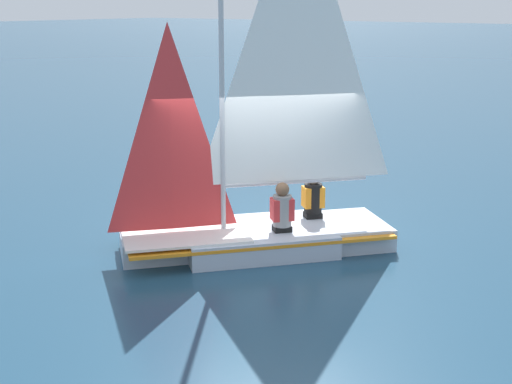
# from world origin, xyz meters

# --- Properties ---
(ground_plane) EXTENTS (260.00, 260.00, 0.00)m
(ground_plane) POSITION_xyz_m (0.00, 0.00, 0.00)
(ground_plane) COLOR navy
(sailboat_main) EXTENTS (3.96, 4.30, 5.82)m
(sailboat_main) POSITION_xyz_m (-0.03, -0.04, 0.83)
(sailboat_main) COLOR #B2BCCC
(sailboat_main) RESTS_ON ground_plane
(sailor_helm) EXTENTS (0.42, 0.43, 1.16)m
(sailor_helm) POSITION_xyz_m (-0.43, -0.11, 0.62)
(sailor_helm) COLOR black
(sailor_helm) RESTS_ON ground_plane
(sailor_crew) EXTENTS (0.42, 0.43, 1.16)m
(sailor_crew) POSITION_xyz_m (-0.43, -1.03, 0.63)
(sailor_crew) COLOR black
(sailor_crew) RESTS_ON ground_plane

